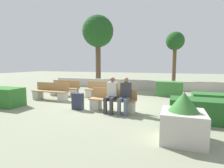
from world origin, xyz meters
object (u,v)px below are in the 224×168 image
(person_seated_man, at_px, (111,93))
(tree_leftmost, at_px, (98,33))
(bench_left_side, at_px, (103,92))
(planter_corner_left, at_px, (183,120))
(suitcase, at_px, (78,101))
(bench_front, at_px, (113,102))
(bench_right_side, at_px, (50,93))
(bench_back, at_px, (65,90))
(tree_center_left, at_px, (175,43))
(person_seated_woman, at_px, (125,94))

(person_seated_man, relative_size, tree_leftmost, 0.23)
(bench_left_side, bearing_deg, planter_corner_left, -47.67)
(suitcase, distance_m, tree_leftmost, 8.73)
(bench_front, height_order, bench_right_side, same)
(bench_front, height_order, suitcase, bench_front)
(bench_left_side, relative_size, bench_back, 1.09)
(bench_right_side, relative_size, tree_center_left, 0.48)
(bench_left_side, xyz_separation_m, tree_leftmost, (-2.41, 4.81, 4.06))
(bench_back, height_order, person_seated_woman, person_seated_woman)
(bench_back, bearing_deg, person_seated_man, -29.36)
(bench_right_side, height_order, person_seated_woman, person_seated_woman)
(person_seated_woman, height_order, planter_corner_left, person_seated_woman)
(bench_front, bearing_deg, bench_back, 149.17)
(bench_back, xyz_separation_m, person_seated_man, (3.76, -2.39, 0.40))
(tree_leftmost, bearing_deg, bench_left_side, -63.37)
(person_seated_woman, xyz_separation_m, tree_leftmost, (-4.32, 7.25, 3.66))
(person_seated_man, xyz_separation_m, person_seated_woman, (0.54, 0.00, 0.01))
(bench_front, bearing_deg, suitcase, -170.31)
(bench_left_side, height_order, suitcase, bench_left_side)
(bench_right_side, bearing_deg, planter_corner_left, -19.61)
(person_seated_woman, bearing_deg, bench_left_side, 128.00)
(bench_right_side, distance_m, person_seated_woman, 4.42)
(bench_back, bearing_deg, bench_right_side, -85.42)
(bench_back, distance_m, person_seated_man, 4.48)
(bench_left_side, distance_m, planter_corner_left, 5.76)
(bench_left_side, bearing_deg, suitcase, -90.45)
(bench_back, bearing_deg, tree_leftmost, 93.30)
(person_seated_man, distance_m, suitcase, 1.48)
(bench_left_side, relative_size, person_seated_woman, 1.46)
(bench_front, distance_m, person_seated_woman, 0.69)
(bench_left_side, relative_size, tree_leftmost, 0.34)
(bench_left_side, xyz_separation_m, person_seated_woman, (1.91, -2.45, 0.40))
(bench_back, distance_m, suitcase, 3.42)
(planter_corner_left, bearing_deg, tree_leftmost, 124.52)
(tree_center_left, bearing_deg, tree_leftmost, -179.14)
(bench_back, bearing_deg, suitcase, -43.61)
(bench_front, bearing_deg, person_seated_man, -88.61)
(person_seated_woman, xyz_separation_m, tree_center_left, (1.67, 7.34, 2.56))
(bench_left_side, height_order, bench_right_side, same)
(suitcase, relative_size, tree_center_left, 0.21)
(planter_corner_left, height_order, suitcase, planter_corner_left)
(person_seated_woman, relative_size, tree_leftmost, 0.23)
(tree_leftmost, distance_m, tree_center_left, 6.10)
(bench_back, xyz_separation_m, suitcase, (2.35, -2.49, -0.01))
(person_seated_woman, bearing_deg, bench_front, 165.20)
(planter_corner_left, bearing_deg, suitcase, 155.89)
(person_seated_man, bearing_deg, person_seated_woman, 0.13)
(person_seated_woman, bearing_deg, tree_center_left, 77.17)
(bench_right_side, relative_size, planter_corner_left, 1.69)
(bench_back, bearing_deg, tree_center_left, 42.73)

